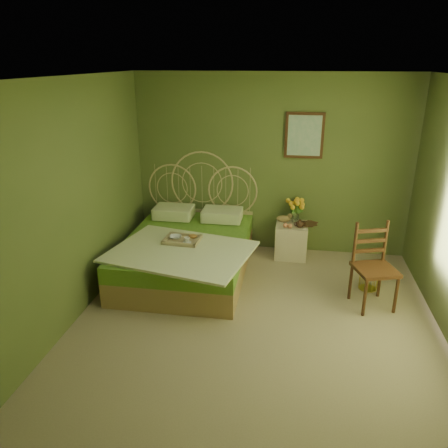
% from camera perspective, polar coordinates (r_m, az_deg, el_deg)
% --- Properties ---
extents(floor, '(4.50, 4.50, 0.00)m').
position_cam_1_polar(floor, '(4.89, 3.95, -13.59)').
color(floor, tan).
rests_on(floor, ground).
extents(ceiling, '(4.50, 4.50, 0.00)m').
position_cam_1_polar(ceiling, '(4.04, 4.90, 18.51)').
color(ceiling, silver).
rests_on(ceiling, wall_back).
extents(wall_back, '(4.00, 0.00, 4.00)m').
position_cam_1_polar(wall_back, '(6.45, 6.18, 7.61)').
color(wall_back, '#5F6A38').
rests_on(wall_back, floor).
extents(wall_left, '(0.00, 4.50, 4.50)m').
position_cam_1_polar(wall_left, '(4.87, -19.78, 2.13)').
color(wall_left, '#5F6A38').
rests_on(wall_left, floor).
extents(wall_art, '(0.54, 0.04, 0.64)m').
position_cam_1_polar(wall_art, '(6.33, 10.45, 11.30)').
color(wall_art, '#331F0D').
rests_on(wall_art, wall_back).
extents(bed, '(1.87, 2.36, 1.46)m').
position_cam_1_polar(bed, '(5.97, -4.76, -3.40)').
color(bed, '#A27C51').
rests_on(bed, floor).
extents(nightstand, '(0.46, 0.47, 0.93)m').
position_cam_1_polar(nightstand, '(6.49, 8.85, -1.32)').
color(nightstand, beige).
rests_on(nightstand, floor).
extents(chair, '(0.56, 0.56, 1.00)m').
position_cam_1_polar(chair, '(5.40, 19.11, -4.50)').
color(chair, '#331F0D').
rests_on(chair, floor).
extents(birdcage, '(0.22, 0.22, 0.34)m').
position_cam_1_polar(birdcage, '(5.86, 18.40, -6.60)').
color(birdcage, '#B09B38').
rests_on(birdcage, floor).
extents(book_lower, '(0.22, 0.25, 0.02)m').
position_cam_1_polar(book_lower, '(6.43, 10.47, -0.01)').
color(book_lower, '#381E0F').
rests_on(book_lower, nightstand).
extents(book_upper, '(0.25, 0.28, 0.02)m').
position_cam_1_polar(book_upper, '(6.43, 10.48, 0.16)').
color(book_upper, '#472819').
rests_on(book_upper, nightstand).
extents(cereal_bowl, '(0.18, 0.18, 0.04)m').
position_cam_1_polar(cereal_bowl, '(5.71, -6.34, -1.71)').
color(cereal_bowl, white).
rests_on(cereal_bowl, bed).
extents(coffee_cup, '(0.09, 0.09, 0.07)m').
position_cam_1_polar(coffee_cup, '(5.57, -4.85, -2.10)').
color(coffee_cup, white).
rests_on(coffee_cup, bed).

